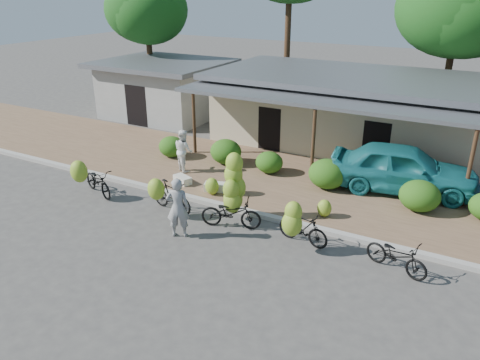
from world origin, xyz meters
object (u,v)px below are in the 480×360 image
object	(u,v)px
tree_center_right	(455,5)
bike_left	(169,195)
bike_far_right	(397,256)
bike_right	(300,225)
sack_far	(183,180)
sack_near	(216,187)
tree_back_left	(145,8)
bike_center	(232,199)
vendor	(178,208)
bike_far_left	(95,180)
bystander	(184,150)
teal_van	(403,168)

from	to	relation	value
tree_center_right	bike_left	size ratio (longest dim) A/B	4.61
bike_left	bike_far_right	xyz separation A→B (m)	(7.51, 0.08, -0.16)
bike_right	sack_far	bearing A→B (deg)	79.54
bike_right	sack_near	xyz separation A→B (m)	(-4.11, 2.01, -0.41)
tree_back_left	sack_far	world-z (taller)	tree_back_left
tree_back_left	tree_center_right	size ratio (longest dim) A/B	0.90
bike_left	bike_right	xyz separation A→B (m)	(4.72, 0.03, 0.05)
bike_center	vendor	world-z (taller)	bike_center
bike_far_left	bike_right	distance (m)	7.94
bike_far_left	bike_far_right	distance (m)	10.73
sack_far	bystander	distance (m)	1.53
tree_back_left	teal_van	distance (m)	19.11
bike_center	bike_right	bearing A→B (deg)	-113.88
sack_near	tree_center_right	bearing A→B (deg)	66.92
bike_center	sack_far	bearing A→B (deg)	43.53
tree_back_left	bike_left	bearing A→B (deg)	-49.27
bike_center	sack_near	size ratio (longest dim) A/B	2.75
bike_left	vendor	bearing A→B (deg)	-123.20
bike_center	bystander	bearing A→B (deg)	35.69
bystander	bike_far_right	bearing A→B (deg)	-168.19
vendor	teal_van	world-z (taller)	vendor
bike_far_left	sack_near	size ratio (longest dim) A/B	2.40
vendor	bystander	distance (m)	5.23
vendor	sack_near	bearing A→B (deg)	-106.79
bike_far_left	bike_center	size ratio (longest dim) A/B	0.87
teal_van	tree_center_right	bearing A→B (deg)	-8.40
tree_back_left	teal_van	world-z (taller)	tree_back_left
bike_far_left	bystander	size ratio (longest dim) A/B	1.18
bike_far_left	bystander	xyz separation A→B (m)	(1.60, 3.36, 0.37)
bike_far_right	vendor	size ratio (longest dim) A/B	0.99
bike_far_right	sack_near	xyz separation A→B (m)	(-6.90, 1.97, -0.20)
bike_left	tree_center_right	bearing A→B (deg)	-11.87
tree_back_left	vendor	world-z (taller)	tree_back_left
bike_left	bike_far_right	size ratio (longest dim) A/B	0.98
tree_center_right	bike_right	distance (m)	16.75
tree_center_right	bike_left	bearing A→B (deg)	-112.26
tree_back_left	bystander	distance (m)	13.63
bike_right	bike_far_right	bearing A→B (deg)	-79.98
bike_center	bystander	xyz separation A→B (m)	(-3.92, 2.90, 0.11)
tree_back_left	bike_center	world-z (taller)	tree_back_left
sack_near	vendor	world-z (taller)	vendor
sack_far	bystander	size ratio (longest dim) A/B	0.44
bike_far_left	teal_van	size ratio (longest dim) A/B	0.39
bike_right	sack_far	world-z (taller)	bike_right
tree_center_right	sack_near	world-z (taller)	tree_center_right
sack_near	teal_van	world-z (taller)	teal_van
sack_near	vendor	size ratio (longest dim) A/B	0.44
teal_van	bike_far_left	bearing A→B (deg)	110.16
bike_far_left	bike_far_right	bearing A→B (deg)	-67.48
vendor	teal_van	bearing A→B (deg)	-157.35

